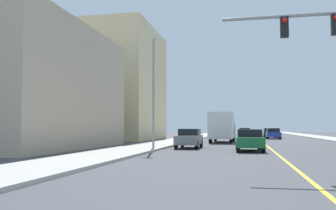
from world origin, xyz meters
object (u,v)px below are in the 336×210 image
Objects in this scene: car_silver at (248,135)px; car_blue at (273,133)px; car_gray at (189,138)px; delivery_truck at (222,127)px; car_black at (269,133)px; car_white at (245,133)px; car_green at (249,140)px; street_lamp at (154,86)px.

car_silver is 1.09× the size of car_blue.
delivery_truck is (1.92, 11.50, 0.90)m from car_gray.
car_blue is at bearing -88.78° from car_black.
car_white is 30.93m from car_gray.
car_gray reaches higher than car_blue.
delivery_truck is (-6.33, -13.22, 0.91)m from car_blue.
car_white reaches higher than car_green.
car_black is (10.29, 33.55, -3.86)m from street_lamp.
car_white is 0.59× the size of delivery_truck.
car_silver is at bearing 87.71° from car_green.
car_white is at bearing -98.66° from car_gray.
delivery_truck is (-6.20, -19.06, 0.91)m from car_black.
car_blue is 0.92× the size of car_white.
car_gray is (-4.67, -18.67, 0.06)m from car_silver.
car_white is at bearing 123.12° from car_blue.
car_black is at bearing 74.59° from car_silver.
car_blue is at bearing -109.00° from car_gray.
car_green is 0.61× the size of delivery_truck.
car_black is 31.62m from car_gray.
car_white is at bearing 88.35° from car_green.
car_silver is at bearing -86.26° from car_white.
delivery_truck reaches higher than car_silver.
car_blue is 0.96× the size of car_black.
car_white is (-3.88, 5.90, -0.00)m from car_blue.
car_gray is (2.17, 3.00, -3.85)m from street_lamp.
delivery_truck reaches higher than car_blue.
delivery_truck reaches higher than car_green.
car_black is at bearing 81.89° from car_green.
car_green is 1.08× the size of car_gray.
car_white is (-3.76, 0.06, 0.00)m from car_black.
car_green is at bearing 149.29° from car_gray.
car_green is 33.28m from car_white.
car_gray is at bearing 147.83° from car_green.
car_white is at bearing 79.02° from street_lamp.
car_blue is 0.55× the size of delivery_truck.
car_blue reaches higher than car_silver.
street_lamp is 1.94× the size of car_gray.
car_silver is 12.38m from car_black.
street_lamp is at bearing -106.77° from car_silver.
delivery_truck is (-2.66, 14.16, 0.92)m from car_green.
car_blue is at bearing 66.00° from delivery_truck.
car_black is 3.76m from car_white.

